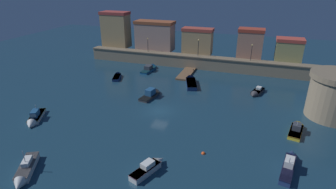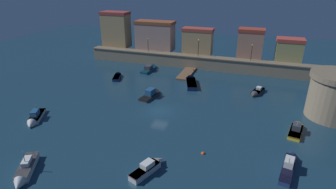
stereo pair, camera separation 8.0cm
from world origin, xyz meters
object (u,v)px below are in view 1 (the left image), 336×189
(moored_boat_1, at_px, (256,92))
(quay_lamp_2, at_px, (252,50))
(moored_boat_0, at_px, (149,167))
(moored_boat_7, at_px, (150,68))
(moored_boat_9, at_px, (289,164))
(moored_boat_4, at_px, (117,76))
(mooring_buoy_0, at_px, (203,154))
(moored_boat_6, at_px, (35,119))
(moored_boat_5, at_px, (191,82))
(quay_lamp_1, at_px, (198,45))
(moored_boat_2, at_px, (25,171))
(moored_boat_3, at_px, (297,128))
(fortress_tower, at_px, (336,95))
(quay_lamp_0, at_px, (148,43))
(moored_boat_8, at_px, (152,94))

(moored_boat_1, bearing_deg, quay_lamp_2, -152.95)
(moored_boat_0, distance_m, moored_boat_7, 35.76)
(moored_boat_9, bearing_deg, quay_lamp_2, 21.77)
(moored_boat_4, height_order, mooring_buoy_0, moored_boat_4)
(moored_boat_4, distance_m, moored_boat_6, 21.13)
(moored_boat_0, bearing_deg, moored_boat_4, 55.69)
(mooring_buoy_0, bearing_deg, moored_boat_5, 108.00)
(moored_boat_1, distance_m, moored_boat_6, 37.62)
(moored_boat_5, bearing_deg, moored_boat_6, 123.00)
(moored_boat_5, bearing_deg, moored_boat_1, -113.82)
(quay_lamp_1, xyz_separation_m, moored_boat_1, (13.79, -11.65, -5.17))
(moored_boat_6, relative_size, moored_boat_7, 0.88)
(quay_lamp_2, relative_size, moored_boat_2, 0.60)
(moored_boat_3, xyz_separation_m, moored_boat_7, (-29.64, 18.63, 0.00))
(quay_lamp_2, distance_m, moored_boat_5, 15.71)
(moored_boat_2, bearing_deg, fortress_tower, 98.75)
(fortress_tower, relative_size, moored_boat_7, 1.23)
(fortress_tower, xyz_separation_m, mooring_buoy_0, (-16.61, -15.74, -3.56))
(fortress_tower, relative_size, moored_boat_2, 1.38)
(moored_boat_7, bearing_deg, moored_boat_9, -131.04)
(quay_lamp_2, height_order, moored_boat_6, quay_lamp_2)
(fortress_tower, bearing_deg, moored_boat_3, -130.60)
(moored_boat_0, relative_size, moored_boat_5, 0.70)
(moored_boat_3, bearing_deg, moored_boat_0, 143.63)
(quay_lamp_2, height_order, moored_boat_2, quay_lamp_2)
(moored_boat_5, xyz_separation_m, moored_boat_9, (16.97, -22.10, 0.10))
(fortress_tower, xyz_separation_m, moored_boat_3, (-5.38, -6.28, -3.16))
(mooring_buoy_0, bearing_deg, quay_lamp_0, 122.45)
(moored_boat_9, bearing_deg, moored_boat_0, 121.39)
(fortress_tower, distance_m, moored_boat_3, 8.86)
(quay_lamp_2, height_order, mooring_buoy_0, quay_lamp_2)
(moored_boat_1, height_order, moored_boat_5, moored_boat_5)
(moored_boat_5, bearing_deg, moored_boat_3, -143.14)
(moored_boat_2, height_order, moored_boat_3, moored_boat_2)
(quay_lamp_0, xyz_separation_m, quay_lamp_1, (12.54, 0.00, 0.30))
(moored_boat_1, bearing_deg, moored_boat_0, -4.41)
(moored_boat_2, bearing_deg, moored_boat_0, 83.24)
(fortress_tower, xyz_separation_m, quay_lamp_1, (-24.97, 17.13, 1.93))
(quay_lamp_2, xyz_separation_m, moored_boat_9, (6.24, -32.46, -4.84))
(quay_lamp_2, relative_size, moored_boat_4, 0.72)
(moored_boat_0, height_order, moored_boat_2, moored_boat_2)
(moored_boat_3, bearing_deg, moored_boat_9, -178.07)
(mooring_buoy_0, bearing_deg, moored_boat_6, -179.90)
(quay_lamp_0, xyz_separation_m, moored_boat_2, (3.35, -42.88, -4.74))
(fortress_tower, distance_m, moored_boat_8, 29.26)
(moored_boat_3, distance_m, moored_boat_6, 38.04)
(quay_lamp_0, xyz_separation_m, moored_boat_9, (30.55, -32.46, -4.69))
(quay_lamp_0, bearing_deg, quay_lamp_1, 0.00)
(fortress_tower, height_order, moored_boat_0, fortress_tower)
(moored_boat_2, distance_m, moored_boat_8, 24.86)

